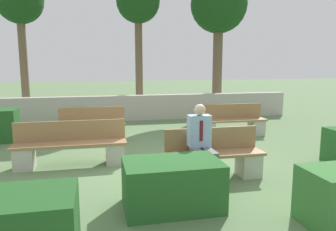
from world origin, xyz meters
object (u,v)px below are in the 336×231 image
(tree_center_left, at_px, (138,5))
(bench_left_side, at_px, (92,129))
(tree_center_right, at_px, (219,8))
(tree_leftmost, at_px, (20,4))
(bench_front, at_px, (215,160))
(person_seated_man, at_px, (201,140))
(bench_back, at_px, (232,124))
(bench_right_side, at_px, (71,148))

(tree_center_left, bearing_deg, bench_left_side, -113.69)
(bench_left_side, distance_m, tree_center_right, 7.21)
(tree_leftmost, xyz_separation_m, tree_center_left, (4.16, -0.37, 0.04))
(bench_front, height_order, person_seated_man, person_seated_man)
(bench_front, xyz_separation_m, bench_left_side, (-2.13, 3.26, -0.00))
(bench_left_side, bearing_deg, tree_center_right, 41.98)
(bench_left_side, xyz_separation_m, tree_center_left, (1.75, 3.99, 3.78))
(bench_front, relative_size, bench_left_side, 1.02)
(person_seated_man, height_order, tree_center_left, tree_center_left)
(bench_front, xyz_separation_m, person_seated_man, (-0.30, -0.14, 0.40))
(bench_front, height_order, bench_back, same)
(bench_front, bearing_deg, bench_left_side, 123.24)
(bench_left_side, bearing_deg, bench_right_side, -97.55)
(tree_leftmost, bearing_deg, tree_center_right, -4.38)
(bench_left_side, height_order, tree_center_left, tree_center_left)
(tree_leftmost, relative_size, tree_center_right, 0.95)
(tree_center_right, bearing_deg, bench_right_side, -132.12)
(bench_right_side, bearing_deg, bench_back, 28.56)
(tree_leftmost, relative_size, tree_center_left, 1.00)
(bench_left_side, xyz_separation_m, tree_leftmost, (-2.41, 4.36, 3.74))
(bench_left_side, height_order, bench_right_side, same)
(person_seated_man, xyz_separation_m, tree_center_left, (-0.09, 7.39, 3.37))
(bench_left_side, bearing_deg, tree_leftmost, 122.79)
(bench_back, distance_m, tree_center_right, 5.57)
(bench_front, xyz_separation_m, tree_center_right, (2.70, 7.06, 3.77))
(tree_center_left, bearing_deg, tree_leftmost, 174.94)
(bench_right_side, height_order, tree_center_right, tree_center_right)
(bench_back, bearing_deg, tree_leftmost, 148.12)
(bench_left_side, height_order, tree_leftmost, tree_leftmost)
(bench_back, bearing_deg, tree_center_left, 120.33)
(tree_leftmost, bearing_deg, bench_left_side, -61.01)
(bench_left_side, distance_m, bench_right_side, 2.03)
(bench_front, relative_size, person_seated_man, 1.30)
(bench_front, height_order, bench_right_side, same)
(bench_left_side, height_order, bench_back, same)
(bench_left_side, distance_m, person_seated_man, 3.89)
(bench_back, bearing_deg, person_seated_man, -116.78)
(bench_front, xyz_separation_m, bench_right_side, (-2.53, 1.27, 0.02))
(bench_back, relative_size, tree_leftmost, 0.38)
(bench_right_side, bearing_deg, tree_center_left, 75.23)
(person_seated_man, height_order, tree_center_right, tree_center_right)
(bench_back, bearing_deg, tree_center_right, 79.39)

